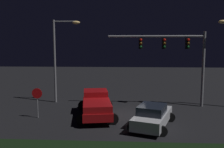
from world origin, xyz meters
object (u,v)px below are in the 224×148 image
at_px(car_sedan, 153,116).
at_px(traffic_signal_gantry, 175,50).
at_px(stop_sign, 37,97).
at_px(street_lamp_left, 60,51).
at_px(pickup_truck, 96,103).

distance_m(car_sedan, traffic_signal_gantry, 7.43).
height_order(car_sedan, stop_sign, stop_sign).
distance_m(car_sedan, stop_sign, 8.43).
bearing_deg(stop_sign, street_lamp_left, 84.99).
distance_m(traffic_signal_gantry, street_lamp_left, 10.32).
xyz_separation_m(car_sedan, stop_sign, (-8.25, 1.55, 0.82)).
xyz_separation_m(pickup_truck, traffic_signal_gantry, (6.45, 3.40, 3.90)).
relative_size(traffic_signal_gantry, stop_sign, 3.73).
xyz_separation_m(traffic_signal_gantry, stop_sign, (-10.71, -4.10, -3.34)).
distance_m(car_sedan, street_lamp_left, 10.97).
distance_m(street_lamp_left, stop_sign, 5.97).
xyz_separation_m(car_sedan, traffic_signal_gantry, (2.46, 5.65, 4.16)).
relative_size(car_sedan, traffic_signal_gantry, 0.57).
bearing_deg(car_sedan, traffic_signal_gantry, -4.01).
bearing_deg(traffic_signal_gantry, stop_sign, -159.06).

